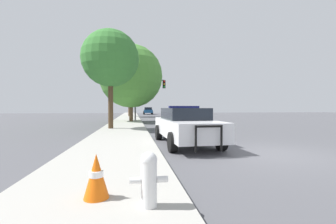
{
  "coord_description": "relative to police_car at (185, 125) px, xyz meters",
  "views": [
    {
      "loc": [
        -4.46,
        -6.73,
        1.53
      ],
      "look_at": [
        -0.33,
        19.73,
        0.97
      ],
      "focal_mm": 24.0,
      "sensor_mm": 36.0,
      "label": 1
    }
  ],
  "objects": [
    {
      "name": "ground_plane",
      "position": [
        2.32,
        -2.35,
        -0.8
      ],
      "size": [
        110.0,
        110.0,
        0.0
      ],
      "primitive_type": "plane",
      "color": "#4F4F54"
    },
    {
      "name": "sidewalk_left",
      "position": [
        -2.78,
        -2.35,
        -0.73
      ],
      "size": [
        3.0,
        110.0,
        0.13
      ],
      "color": "#A3A099",
      "rests_on": "ground_plane"
    },
    {
      "name": "police_car",
      "position": [
        0.0,
        0.0,
        0.0
      ],
      "size": [
        2.16,
        5.13,
        1.59
      ],
      "rotation": [
        0.0,
        0.0,
        3.18
      ],
      "color": "white",
      "rests_on": "ground_plane"
    },
    {
      "name": "fire_hydrant",
      "position": [
        -1.92,
        -5.94,
        -0.26
      ],
      "size": [
        0.54,
        0.24,
        0.78
      ],
      "color": "white",
      "rests_on": "sidewalk_left"
    },
    {
      "name": "traffic_light",
      "position": [
        -0.49,
        15.69,
        2.57
      ],
      "size": [
        3.41,
        0.35,
        4.57
      ],
      "color": "#424247",
      "rests_on": "sidewalk_left"
    },
    {
      "name": "car_background_distant",
      "position": [
        1.06,
        39.49,
        0.02
      ],
      "size": [
        2.03,
        4.39,
        1.55
      ],
      "rotation": [
        0.0,
        0.0,
        -0.01
      ],
      "color": "navy",
      "rests_on": "ground_plane"
    },
    {
      "name": "car_background_oncoming",
      "position": [
        4.7,
        20.14,
        -0.08
      ],
      "size": [
        1.89,
        4.41,
        1.36
      ],
      "rotation": [
        0.0,
        0.0,
        3.14
      ],
      "color": "#474C51",
      "rests_on": "ground_plane"
    },
    {
      "name": "tree_sidewalk_far",
      "position": [
        -2.72,
        26.98,
        3.92
      ],
      "size": [
        4.44,
        4.44,
        6.83
      ],
      "color": "brown",
      "rests_on": "sidewalk_left"
    },
    {
      "name": "tree_sidewalk_mid",
      "position": [
        -2.33,
        14.06,
        3.9
      ],
      "size": [
        6.4,
        6.4,
        7.77
      ],
      "color": "brown",
      "rests_on": "sidewalk_left"
    },
    {
      "name": "tree_sidewalk_near",
      "position": [
        -3.61,
        6.25,
        3.96
      ],
      "size": [
        3.77,
        3.77,
        6.54
      ],
      "color": "#4C3823",
      "rests_on": "sidewalk_left"
    },
    {
      "name": "traffic_cone",
      "position": [
        -2.7,
        -5.52,
        -0.32
      ],
      "size": [
        0.39,
        0.39,
        0.69
      ],
      "color": "orange",
      "rests_on": "sidewalk_left"
    }
  ]
}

